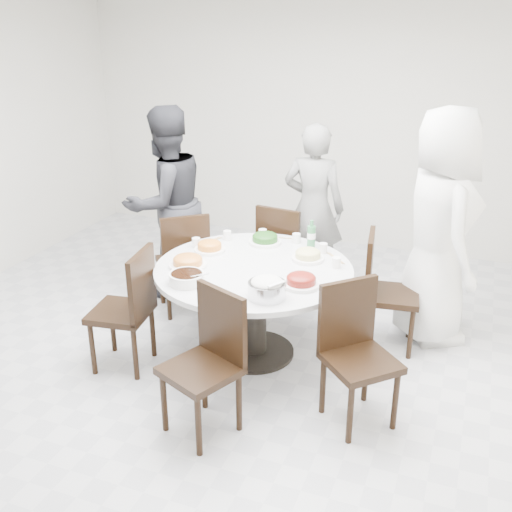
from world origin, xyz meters
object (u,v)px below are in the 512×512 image
(dining_table, at_px, (254,311))
(soup_bowl, at_px, (187,278))
(diner_middle, at_px, (313,208))
(rice_bowl, at_px, (267,290))
(chair_sw, at_px, (120,309))
(chair_nw, at_px, (182,261))
(chair_ne, at_px, (392,292))
(chair_s, at_px, (200,367))
(chair_se, at_px, (361,359))
(diner_right, at_px, (439,228))
(beverage_bottle, at_px, (311,234))
(chair_n, at_px, (286,252))
(diner_left, at_px, (166,203))

(dining_table, relative_size, soup_bowl, 5.96)
(diner_middle, relative_size, rice_bowl, 6.25)
(dining_table, relative_size, chair_sw, 1.58)
(chair_nw, xyz_separation_m, rice_bowl, (1.14, -0.95, 0.33))
(chair_ne, height_order, soup_bowl, chair_ne)
(dining_table, distance_m, chair_s, 1.01)
(rice_bowl, bearing_deg, diner_middle, 96.13)
(chair_sw, distance_m, chair_se, 1.82)
(soup_bowl, bearing_deg, chair_se, -4.71)
(chair_s, relative_size, diner_right, 0.50)
(diner_middle, relative_size, beverage_bottle, 6.99)
(diner_middle, distance_m, beverage_bottle, 0.88)
(chair_n, height_order, soup_bowl, chair_n)
(chair_ne, distance_m, chair_n, 1.17)
(chair_se, bearing_deg, rice_bowl, 127.41)
(chair_se, bearing_deg, chair_nw, 105.33)
(dining_table, height_order, soup_bowl, soup_bowl)
(chair_n, xyz_separation_m, chair_nw, (-0.80, -0.52, 0.00))
(chair_se, relative_size, diner_left, 0.53)
(chair_n, distance_m, soup_bowl, 1.52)
(rice_bowl, bearing_deg, chair_s, -113.89)
(soup_bowl, bearing_deg, beverage_bottle, 57.63)
(chair_nw, bearing_deg, diner_right, 149.02)
(diner_right, bearing_deg, soup_bowl, 101.97)
(chair_n, bearing_deg, diner_middle, -103.55)
(beverage_bottle, bearing_deg, rice_bowl, -91.17)
(chair_n, distance_m, chair_s, 2.03)
(chair_ne, distance_m, diner_middle, 1.31)
(chair_sw, bearing_deg, chair_n, 144.40)
(diner_left, relative_size, soup_bowl, 7.07)
(diner_middle, bearing_deg, chair_se, 113.83)
(chair_ne, relative_size, diner_middle, 0.59)
(chair_sw, bearing_deg, dining_table, 112.14)
(chair_s, bearing_deg, chair_se, 50.13)
(chair_ne, xyz_separation_m, diner_left, (-2.15, 0.29, 0.42))
(chair_s, bearing_deg, chair_nw, 144.66)
(beverage_bottle, bearing_deg, chair_nw, -177.59)
(chair_sw, relative_size, beverage_bottle, 4.11)
(soup_bowl, bearing_deg, diner_left, 124.06)
(dining_table, height_order, chair_ne, chair_ne)
(chair_ne, distance_m, soup_bowl, 1.65)
(diner_middle, xyz_separation_m, diner_left, (-1.25, -0.60, 0.08))
(chair_nw, height_order, chair_sw, same)
(chair_ne, distance_m, rice_bowl, 1.24)
(dining_table, height_order, chair_n, chair_n)
(chair_s, distance_m, diner_right, 2.25)
(chair_sw, bearing_deg, diner_middle, 145.62)
(chair_nw, relative_size, beverage_bottle, 4.11)
(diner_right, relative_size, beverage_bottle, 8.24)
(chair_se, relative_size, soup_bowl, 3.77)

